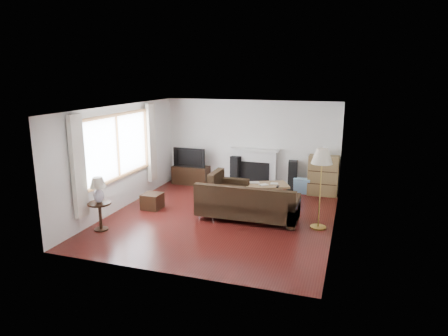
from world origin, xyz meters
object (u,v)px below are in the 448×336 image
(coffee_table, at_px, (264,193))
(tv_stand, at_px, (191,175))
(sectional_sofa, at_px, (247,203))
(bookshelf, at_px, (323,176))
(floor_lamp, at_px, (320,189))
(side_table, at_px, (100,216))

(coffee_table, bearing_deg, tv_stand, 132.95)
(coffee_table, bearing_deg, sectional_sofa, -117.69)
(tv_stand, relative_size, bookshelf, 0.99)
(tv_stand, height_order, floor_lamp, floor_lamp)
(coffee_table, xyz_separation_m, floor_lamp, (1.50, -1.42, 0.63))
(tv_stand, bearing_deg, sectional_sofa, -45.34)
(bookshelf, bearing_deg, tv_stand, -179.23)
(sectional_sofa, distance_m, floor_lamp, 1.64)
(tv_stand, distance_m, sectional_sofa, 3.39)
(bookshelf, distance_m, floor_lamp, 2.49)
(coffee_table, height_order, floor_lamp, floor_lamp)
(bookshelf, bearing_deg, floor_lamp, -87.21)
(side_table, bearing_deg, floor_lamp, 19.47)
(side_table, bearing_deg, sectional_sofa, 29.07)
(floor_lamp, bearing_deg, side_table, -160.53)
(bookshelf, distance_m, side_table, 5.83)
(tv_stand, bearing_deg, bookshelf, 0.77)
(side_table, bearing_deg, coffee_table, 46.03)
(sectional_sofa, xyz_separation_m, floor_lamp, (1.57, -0.01, 0.47))
(tv_stand, distance_m, bookshelf, 3.84)
(bookshelf, height_order, sectional_sofa, bookshelf)
(side_table, bearing_deg, bookshelf, 43.45)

